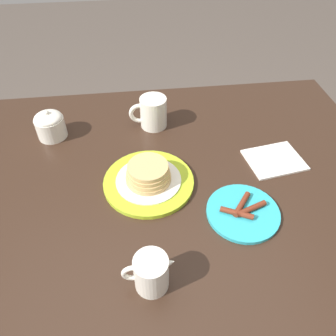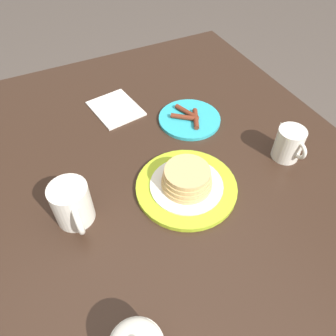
{
  "view_description": "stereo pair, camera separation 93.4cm",
  "coord_description": "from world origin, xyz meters",
  "px_view_note": "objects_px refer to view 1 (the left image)",
  "views": [
    {
      "loc": [
        0.02,
        0.59,
        1.39
      ],
      "look_at": [
        -0.06,
        -0.03,
        0.78
      ],
      "focal_mm": 35.0,
      "sensor_mm": 36.0,
      "label": 1
    },
    {
      "loc": [
        0.41,
        -0.26,
        1.36
      ],
      "look_at": [
        -0.06,
        -0.03,
        0.78
      ],
      "focal_mm": 35.0,
      "sensor_mm": 36.0,
      "label": 2
    }
  ],
  "objects_px": {
    "pancake_plate": "(148,178)",
    "coffee_mug": "(152,112)",
    "creamer_pitcher": "(151,272)",
    "sugar_bowl": "(50,125)",
    "side_plate_bacon": "(243,212)",
    "napkin": "(274,160)"
  },
  "relations": [
    {
      "from": "pancake_plate",
      "to": "coffee_mug",
      "type": "bearing_deg",
      "value": -97.53
    },
    {
      "from": "coffee_mug",
      "to": "creamer_pitcher",
      "type": "distance_m",
      "value": 0.54
    },
    {
      "from": "creamer_pitcher",
      "to": "sugar_bowl",
      "type": "bearing_deg",
      "value": -63.16
    },
    {
      "from": "side_plate_bacon",
      "to": "napkin",
      "type": "height_order",
      "value": "side_plate_bacon"
    },
    {
      "from": "pancake_plate",
      "to": "sugar_bowl",
      "type": "distance_m",
      "value": 0.37
    },
    {
      "from": "coffee_mug",
      "to": "sugar_bowl",
      "type": "height_order",
      "value": "coffee_mug"
    },
    {
      "from": "creamer_pitcher",
      "to": "napkin",
      "type": "height_order",
      "value": "creamer_pitcher"
    },
    {
      "from": "coffee_mug",
      "to": "napkin",
      "type": "xyz_separation_m",
      "value": [
        -0.33,
        0.21,
        -0.05
      ]
    },
    {
      "from": "side_plate_bacon",
      "to": "creamer_pitcher",
      "type": "distance_m",
      "value": 0.28
    },
    {
      "from": "pancake_plate",
      "to": "coffee_mug",
      "type": "xyz_separation_m",
      "value": [
        -0.03,
        -0.25,
        0.03
      ]
    },
    {
      "from": "sugar_bowl",
      "to": "napkin",
      "type": "bearing_deg",
      "value": 163.25
    },
    {
      "from": "pancake_plate",
      "to": "coffee_mug",
      "type": "relative_size",
      "value": 2.04
    },
    {
      "from": "napkin",
      "to": "side_plate_bacon",
      "type": "bearing_deg",
      "value": 50.44
    },
    {
      "from": "sugar_bowl",
      "to": "coffee_mug",
      "type": "bearing_deg",
      "value": -176.87
    },
    {
      "from": "pancake_plate",
      "to": "napkin",
      "type": "distance_m",
      "value": 0.36
    },
    {
      "from": "sugar_bowl",
      "to": "napkin",
      "type": "height_order",
      "value": "sugar_bowl"
    },
    {
      "from": "side_plate_bacon",
      "to": "sugar_bowl",
      "type": "xyz_separation_m",
      "value": [
        0.49,
        -0.36,
        0.04
      ]
    },
    {
      "from": "pancake_plate",
      "to": "creamer_pitcher",
      "type": "height_order",
      "value": "creamer_pitcher"
    },
    {
      "from": "coffee_mug",
      "to": "creamer_pitcher",
      "type": "height_order",
      "value": "coffee_mug"
    },
    {
      "from": "coffee_mug",
      "to": "napkin",
      "type": "relative_size",
      "value": 0.69
    },
    {
      "from": "pancake_plate",
      "to": "coffee_mug",
      "type": "distance_m",
      "value": 0.26
    },
    {
      "from": "pancake_plate",
      "to": "creamer_pitcher",
      "type": "xyz_separation_m",
      "value": [
        0.02,
        0.28,
        0.02
      ]
    }
  ]
}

